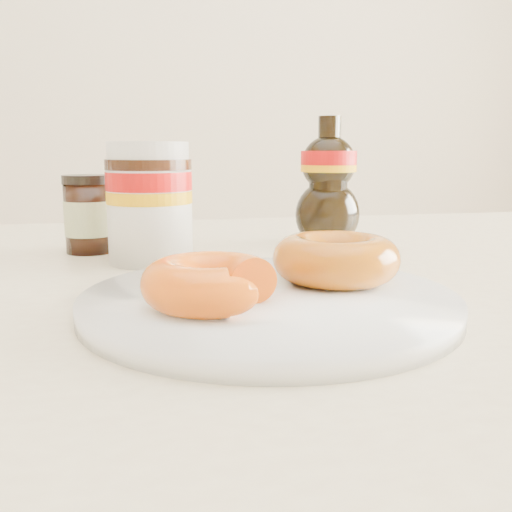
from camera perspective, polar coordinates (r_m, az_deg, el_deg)
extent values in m
cube|color=beige|center=(2.27, -10.35, 21.24)|extent=(3.50, 0.10, 2.60)
cube|color=beige|center=(0.60, -4.46, -3.47)|extent=(1.40, 0.90, 0.04)
cylinder|color=#C6B28C|center=(1.28, 22.95, -14.19)|extent=(0.06, 0.06, 0.71)
cylinder|color=white|center=(0.45, 1.28, -4.59)|extent=(0.30, 0.30, 0.01)
torus|color=white|center=(0.45, 1.28, -4.46)|extent=(0.29, 0.29, 0.01)
torus|color=#D6420C|center=(0.41, -4.63, -2.67)|extent=(0.10, 0.10, 0.03)
torus|color=#A5470A|center=(0.49, 7.99, -0.23)|extent=(0.12, 0.12, 0.04)
cylinder|color=white|center=(0.65, -10.55, 4.26)|extent=(0.09, 0.09, 0.11)
cylinder|color=#850504|center=(0.65, -10.66, 7.40)|extent=(0.09, 0.09, 0.02)
cylinder|color=#D89905|center=(0.65, -10.60, 5.83)|extent=(0.09, 0.09, 0.01)
cylinder|color=black|center=(0.65, -10.71, 8.99)|extent=(0.09, 0.09, 0.01)
cylinder|color=white|center=(0.65, -10.75, 10.17)|extent=(0.09, 0.09, 0.02)
cylinder|color=black|center=(0.73, -16.37, 3.68)|extent=(0.06, 0.06, 0.09)
cylinder|color=beige|center=(0.73, -16.37, 3.68)|extent=(0.06, 0.06, 0.04)
cylinder|color=black|center=(0.73, -16.56, 7.36)|extent=(0.06, 0.06, 0.01)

